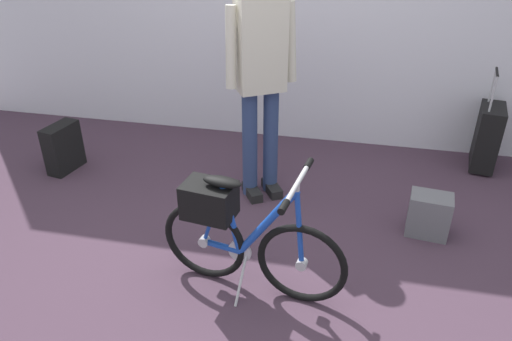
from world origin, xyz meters
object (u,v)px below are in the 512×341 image
object	(u,v)px
backpack_on_floor	(63,148)
visitor_near_wall	(261,68)
handbag_on_floor	(429,215)
rolling_suitcase	(487,137)
folding_bike_foreground	(238,232)

from	to	relation	value
backpack_on_floor	visitor_near_wall	bearing A→B (deg)	-0.12
backpack_on_floor	handbag_on_floor	world-z (taller)	backpack_on_floor
rolling_suitcase	visitor_near_wall	bearing A→B (deg)	-156.13
folding_bike_foreground	handbag_on_floor	size ratio (longest dim) A/B	3.69
visitor_near_wall	handbag_on_floor	size ratio (longest dim) A/B	5.76
backpack_on_floor	handbag_on_floor	size ratio (longest dim) A/B	1.35
folding_bike_foreground	rolling_suitcase	distance (m)	2.45
visitor_near_wall	rolling_suitcase	xyz separation A→B (m)	(1.74, 0.77, -0.69)
folding_bike_foreground	handbag_on_floor	bearing A→B (deg)	34.16
folding_bike_foreground	handbag_on_floor	distance (m)	1.36
backpack_on_floor	handbag_on_floor	bearing A→B (deg)	-5.87
visitor_near_wall	backpack_on_floor	xyz separation A→B (m)	(-1.66, 0.00, -0.78)
visitor_near_wall	handbag_on_floor	world-z (taller)	visitor_near_wall
visitor_near_wall	rolling_suitcase	world-z (taller)	visitor_near_wall
folding_bike_foreground	handbag_on_floor	world-z (taller)	folding_bike_foreground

